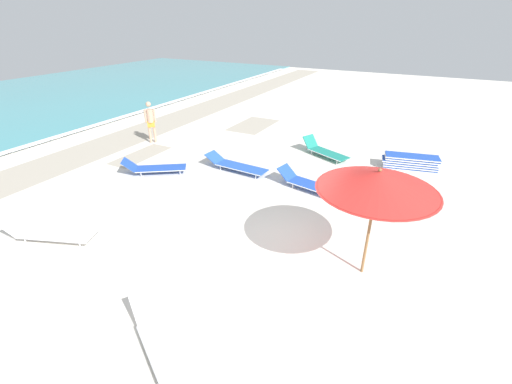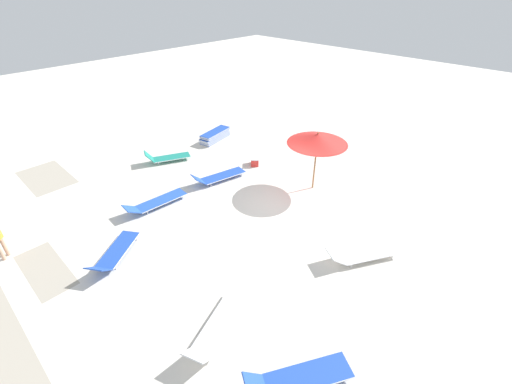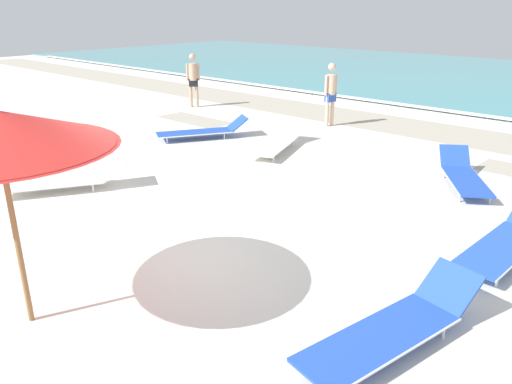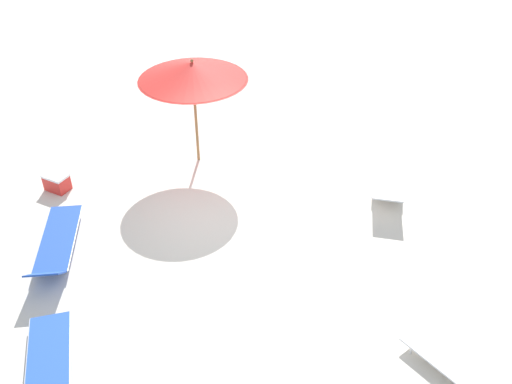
% 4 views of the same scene
% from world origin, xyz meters
% --- Properties ---
extents(ground_plane, '(60.00, 60.00, 0.16)m').
position_xyz_m(ground_plane, '(0.00, 0.01, -0.08)').
color(ground_plane, silver).
extents(beach_umbrella, '(2.31, 2.31, 2.43)m').
position_xyz_m(beach_umbrella, '(-0.06, -2.18, 2.16)').
color(beach_umbrella, olive).
rests_on(beach_umbrella, ground_plane).
extents(lounger_stack, '(0.99, 2.01, 0.49)m').
position_xyz_m(lounger_stack, '(6.43, -2.47, 0.25)').
color(lounger_stack, blue).
rests_on(lounger_stack, ground_plane).
extents(sun_lounger_under_umbrella, '(1.35, 2.31, 0.55)m').
position_xyz_m(sun_lounger_under_umbrella, '(-2.39, 4.91, 0.21)').
color(sun_lounger_under_umbrella, white).
rests_on(sun_lounger_under_umbrella, ground_plane).
extents(sun_lounger_beside_umbrella, '(1.39, 2.08, 0.61)m').
position_xyz_m(sun_lounger_beside_umbrella, '(6.20, 0.64, 0.22)').
color(sun_lounger_beside_umbrella, '#1E8475').
rests_on(sun_lounger_beside_umbrella, ground_plane).
extents(sun_lounger_near_water_left, '(1.70, 2.33, 0.52)m').
position_xyz_m(sun_lounger_near_water_left, '(-4.56, 4.51, 0.21)').
color(sun_lounger_near_water_left, blue).
rests_on(sun_lounger_near_water_left, ground_plane).
extents(sun_lounger_near_water_right, '(1.68, 2.09, 0.54)m').
position_xyz_m(sun_lounger_near_water_right, '(1.86, 5.40, 0.21)').
color(sun_lounger_near_water_right, blue).
rests_on(sun_lounger_near_water_right, ground_plane).
extents(sun_lounger_mid_beach_solo, '(1.66, 2.26, 0.50)m').
position_xyz_m(sun_lounger_mid_beach_solo, '(-3.59, 0.16, 0.21)').
color(sun_lounger_mid_beach_solo, white).
rests_on(sun_lounger_mid_beach_solo, ground_plane).
extents(sun_lounger_mid_beach_pair_a, '(0.75, 2.41, 0.47)m').
position_xyz_m(sun_lounger_mid_beach_pair_a, '(3.37, 2.99, 0.20)').
color(sun_lounger_mid_beach_pair_a, blue).
rests_on(sun_lounger_mid_beach_pair_a, ground_plane).
extents(sun_lounger_mid_beach_pair_b, '(1.07, 2.40, 0.54)m').
position_xyz_m(sun_lounger_mid_beach_pair_b, '(3.14, 0.11, 0.21)').
color(sun_lounger_mid_beach_pair_b, blue).
rests_on(sun_lounger_mid_beach_pair_b, ground_plane).
extents(cooler_box, '(0.60, 0.60, 0.37)m').
position_xyz_m(cooler_box, '(3.04, -1.97, 0.19)').
color(cooler_box, red).
rests_on(cooler_box, ground_plane).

